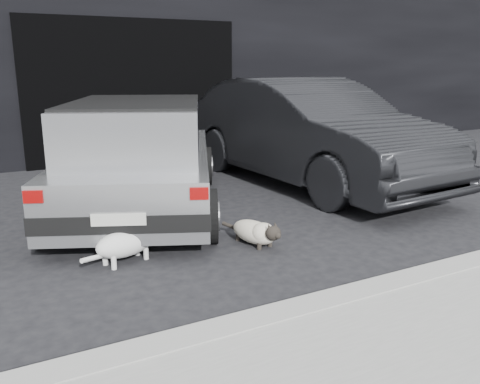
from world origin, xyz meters
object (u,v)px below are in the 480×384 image
silver_hatchback (139,152)px  second_car (307,132)px  cat_white (129,241)px  cat_siamese (257,232)px

silver_hatchback → second_car: size_ratio=0.85×
silver_hatchback → cat_white: bearing=-87.7°
second_car → cat_white: bearing=-154.7°
second_car → cat_white: size_ratio=5.75×
second_car → cat_white: 3.89m
second_car → silver_hatchback: bearing=-177.6°
silver_hatchback → cat_siamese: 1.99m
cat_siamese → cat_white: cat_white is taller
second_car → cat_siamese: second_car is taller
cat_white → cat_siamese: bearing=64.3°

